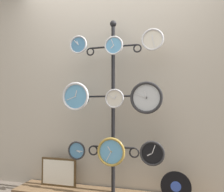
% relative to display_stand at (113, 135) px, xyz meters
% --- Properties ---
extents(shop_wall, '(4.40, 0.04, 2.80)m').
position_rel_display_stand_xyz_m(shop_wall, '(-0.00, 0.16, 0.74)').
color(shop_wall, '#BCB2A3').
rests_on(shop_wall, ground_plane).
extents(display_stand, '(0.75, 0.39, 1.94)m').
position_rel_display_stand_xyz_m(display_stand, '(0.00, 0.00, 0.00)').
color(display_stand, black).
rests_on(display_stand, ground_plane).
extents(clock_top_left, '(0.21, 0.04, 0.21)m').
position_rel_display_stand_xyz_m(clock_top_left, '(-0.37, -0.10, 1.00)').
color(clock_top_left, '#4C84B2').
extents(clock_top_center, '(0.20, 0.04, 0.20)m').
position_rel_display_stand_xyz_m(clock_top_center, '(0.04, -0.11, 0.96)').
color(clock_top_center, '#60A8DB').
extents(clock_top_right, '(0.23, 0.04, 0.23)m').
position_rel_display_stand_xyz_m(clock_top_right, '(0.44, -0.07, 1.00)').
color(clock_top_right, silver).
extents(clock_middle_left, '(0.31, 0.04, 0.31)m').
position_rel_display_stand_xyz_m(clock_middle_left, '(-0.40, -0.12, 0.42)').
color(clock_middle_left, '#60A8DB').
extents(clock_middle_center, '(0.21, 0.04, 0.21)m').
position_rel_display_stand_xyz_m(clock_middle_center, '(0.04, -0.08, 0.40)').
color(clock_middle_center, silver).
extents(clock_middle_right, '(0.33, 0.04, 0.33)m').
position_rel_display_stand_xyz_m(clock_middle_right, '(0.37, -0.10, 0.40)').
color(clock_middle_right, silver).
extents(clock_bottom_left, '(0.20, 0.04, 0.20)m').
position_rel_display_stand_xyz_m(clock_bottom_left, '(-0.39, -0.10, -0.17)').
color(clock_bottom_left, '#4C84B2').
extents(clock_bottom_center, '(0.30, 0.04, 0.30)m').
position_rel_display_stand_xyz_m(clock_bottom_center, '(0.01, -0.11, -0.15)').
color(clock_bottom_center, '#60A8DB').
extents(clock_bottom_right, '(0.25, 0.04, 0.25)m').
position_rel_display_stand_xyz_m(clock_bottom_right, '(0.43, -0.11, -0.15)').
color(clock_bottom_right, black).
extents(vinyl_record, '(0.29, 0.01, 0.29)m').
position_rel_display_stand_xyz_m(vinyl_record, '(0.65, -0.08, -0.46)').
color(vinyl_record, black).
rests_on(vinyl_record, low_shelf).
extents(picture_frame, '(0.43, 0.02, 0.32)m').
position_rel_display_stand_xyz_m(picture_frame, '(-0.65, -0.00, -0.44)').
color(picture_frame, '#4C381E').
rests_on(picture_frame, low_shelf).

